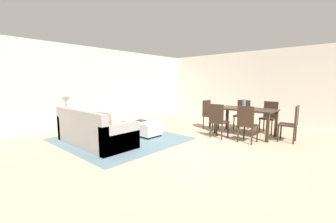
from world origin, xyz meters
TOP-DOWN VIEW (x-y plane):
  - ground_plane at (0.00, 0.00)m, footprint 10.80×10.80m
  - wall_back at (0.00, 5.00)m, footprint 9.00×0.12m
  - wall_left at (-4.50, 0.50)m, footprint 0.12×11.00m
  - area_rug at (-2.01, -0.33)m, footprint 3.00×2.80m
  - couch at (-2.09, -1.04)m, footprint 2.15×0.94m
  - ottoman_table at (-1.94, 0.32)m, footprint 1.17×0.56m
  - side_table at (-3.46, -1.08)m, footprint 0.40×0.40m
  - table_lamp at (-3.46, -1.08)m, footprint 0.26×0.26m
  - dining_table at (0.26, 2.28)m, footprint 1.56×0.85m
  - dining_chair_near_left at (-0.14, 1.45)m, footprint 0.41×0.41m
  - dining_chair_near_right at (0.61, 1.51)m, footprint 0.41×0.41m
  - dining_chair_far_left at (-0.13, 3.03)m, footprint 0.42×0.42m
  - dining_chair_far_right at (0.67, 3.07)m, footprint 0.42×0.42m
  - dining_chair_head_east at (1.42, 2.31)m, footprint 0.43×0.43m
  - dining_chair_head_west at (-0.92, 2.30)m, footprint 0.42×0.42m
  - vase_centerpiece at (0.19, 2.32)m, footprint 0.10×0.10m
  - book_on_ottoman at (-1.97, 0.35)m, footprint 0.26×0.21m

SIDE VIEW (x-z plane):
  - ground_plane at x=0.00m, z-range 0.00..0.00m
  - area_rug at x=-2.01m, z-range 0.00..0.01m
  - ottoman_table at x=-1.94m, z-range 0.03..0.42m
  - couch at x=-2.09m, z-range -0.14..0.72m
  - book_on_ottoman at x=-1.97m, z-range 0.39..0.42m
  - side_table at x=-3.46m, z-range 0.17..0.74m
  - dining_chair_near_left at x=-0.14m, z-range 0.06..0.98m
  - dining_chair_near_right at x=0.61m, z-range 0.06..0.98m
  - dining_chair_far_left at x=-0.13m, z-range 0.06..0.98m
  - dining_chair_far_right at x=0.67m, z-range 0.06..0.98m
  - dining_chair_head_east at x=1.42m, z-range 0.06..0.98m
  - dining_chair_head_west at x=-0.92m, z-range 0.06..0.98m
  - dining_table at x=0.26m, z-range 0.28..1.04m
  - vase_centerpiece at x=0.19m, z-range 0.76..1.00m
  - table_lamp at x=-3.46m, z-range 0.72..1.25m
  - wall_back at x=0.00m, z-range 0.00..2.70m
  - wall_left at x=-4.50m, z-range 0.00..2.70m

